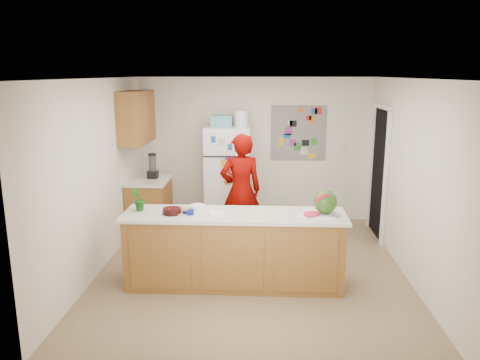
{
  "coord_description": "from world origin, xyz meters",
  "views": [
    {
      "loc": [
        0.13,
        -5.87,
        2.57
      ],
      "look_at": [
        -0.16,
        0.2,
        1.17
      ],
      "focal_mm": 35.0,
      "sensor_mm": 36.0,
      "label": 1
    }
  ],
  "objects_px": {
    "refrigerator": "(228,176)",
    "cherry_bowl": "(172,211)",
    "person": "(241,191)",
    "watermelon": "(325,202)"
  },
  "relations": [
    {
      "from": "person",
      "to": "cherry_bowl",
      "type": "relative_size",
      "value": 7.7
    },
    {
      "from": "person",
      "to": "refrigerator",
      "type": "bearing_deg",
      "value": -89.78
    },
    {
      "from": "refrigerator",
      "to": "cherry_bowl",
      "type": "xyz_separation_m",
      "value": [
        -0.49,
        -2.44,
        0.11
      ]
    },
    {
      "from": "refrigerator",
      "to": "cherry_bowl",
      "type": "height_order",
      "value": "refrigerator"
    },
    {
      "from": "person",
      "to": "watermelon",
      "type": "relative_size",
      "value": 6.13
    },
    {
      "from": "cherry_bowl",
      "to": "watermelon",
      "type": "bearing_deg",
      "value": 2.48
    },
    {
      "from": "watermelon",
      "to": "cherry_bowl",
      "type": "height_order",
      "value": "watermelon"
    },
    {
      "from": "watermelon",
      "to": "refrigerator",
      "type": "bearing_deg",
      "value": 119.53
    },
    {
      "from": "person",
      "to": "cherry_bowl",
      "type": "distance_m",
      "value": 1.6
    },
    {
      "from": "person",
      "to": "cherry_bowl",
      "type": "bearing_deg",
      "value": 47.46
    }
  ]
}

